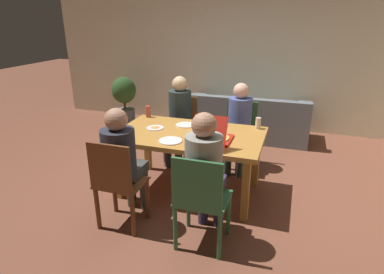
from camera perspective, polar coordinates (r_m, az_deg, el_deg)
ground_plane at (r=4.02m, az=-0.45°, el=-9.31°), size 20.00×20.00×0.00m
back_wall at (r=6.18m, az=7.89°, el=14.38°), size 7.30×0.12×2.71m
dining_table at (r=3.73m, az=-0.48°, el=-0.50°), size 1.67×1.00×0.74m
chair_0 at (r=4.76m, az=-1.69°, el=2.14°), size 0.40×0.45×0.90m
person_0 at (r=4.56m, az=-2.33°, el=4.20°), size 0.32×0.51×1.22m
chair_1 at (r=3.22m, az=-12.98°, el=-7.78°), size 0.45×0.38×0.93m
person_1 at (r=3.23m, az=-12.04°, el=-3.40°), size 0.32×0.53×1.21m
chair_2 at (r=4.59m, az=8.38°, el=0.91°), size 0.44×0.42×0.88m
person_2 at (r=4.38m, az=8.19°, el=2.96°), size 0.31×0.53×1.17m
chair_3 at (r=2.86m, az=1.45°, el=-10.60°), size 0.46×0.42×0.92m
person_3 at (r=2.88m, az=2.30°, el=-5.46°), size 0.32×0.50×1.26m
pizza_box_0 at (r=3.45m, az=3.89°, el=-0.07°), size 0.35×0.52×0.33m
plate_0 at (r=3.97m, az=-1.16°, el=2.13°), size 0.23×0.23×0.01m
plate_1 at (r=3.88m, az=-6.45°, el=1.64°), size 0.20×0.20×0.03m
plate_2 at (r=3.47m, az=-3.79°, el=-0.66°), size 0.25×0.25×0.01m
drinking_glass_0 at (r=3.87m, az=1.64°, el=2.63°), size 0.07×0.07×0.13m
drinking_glass_1 at (r=4.31m, az=-7.69°, el=4.43°), size 0.06×0.06×0.15m
drinking_glass_2 at (r=3.91m, az=11.47°, el=2.39°), size 0.06×0.06×0.13m
couch at (r=5.71m, az=9.41°, el=2.77°), size 2.07×0.82×0.75m
potted_plant at (r=6.49m, az=-11.74°, el=6.91°), size 0.46×0.46×0.89m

